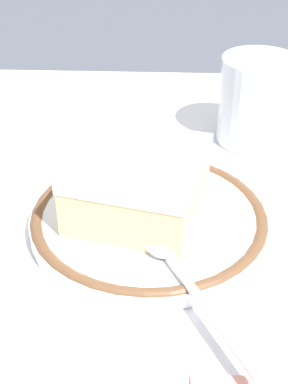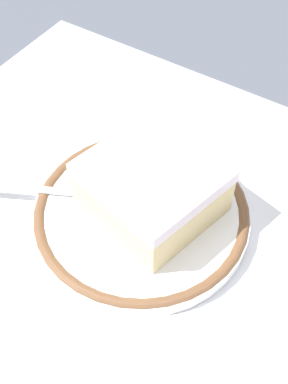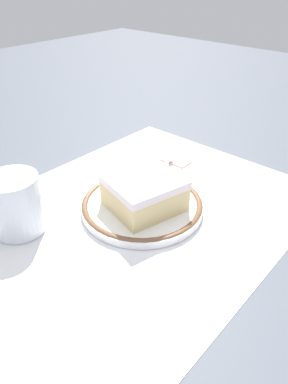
{
  "view_description": "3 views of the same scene",
  "coord_description": "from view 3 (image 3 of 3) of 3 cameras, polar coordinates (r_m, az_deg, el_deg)",
  "views": [
    {
      "loc": [
        0.38,
        0.01,
        0.27
      ],
      "look_at": [
        0.03,
        -0.0,
        0.03
      ],
      "focal_mm": 54.04,
      "sensor_mm": 36.0,
      "label": 1
    },
    {
      "loc": [
        -0.1,
        0.21,
        0.34
      ],
      "look_at": [
        0.03,
        -0.0,
        0.03
      ],
      "focal_mm": 47.39,
      "sensor_mm": 36.0,
      "label": 2
    },
    {
      "loc": [
        -0.28,
        -0.29,
        0.31
      ],
      "look_at": [
        0.03,
        -0.0,
        0.03
      ],
      "focal_mm": 33.25,
      "sensor_mm": 36.0,
      "label": 3
    }
  ],
  "objects": [
    {
      "name": "placemat",
      "position": [
        0.51,
        -2.78,
        -4.41
      ],
      "size": [
        0.55,
        0.39,
        0.0
      ],
      "primitive_type": "cube",
      "color": "white",
      "rests_on": "ground_plane"
    },
    {
      "name": "plate",
      "position": [
        0.52,
        -0.0,
        -2.24
      ],
      "size": [
        0.18,
        0.18,
        0.01
      ],
      "color": "white",
      "rests_on": "placemat"
    },
    {
      "name": "cup",
      "position": [
        0.5,
        -19.78,
        -2.31
      ],
      "size": [
        0.07,
        0.07,
        0.08
      ],
      "color": "silver",
      "rests_on": "placemat"
    },
    {
      "name": "sugar_packet",
      "position": [
        0.65,
        5.14,
        5.18
      ],
      "size": [
        0.03,
        0.05,
        0.01
      ],
      "primitive_type": "cube",
      "rotation": [
        0.0,
        0.0,
        1.61
      ],
      "color": "#E5998C",
      "rests_on": "placemat"
    },
    {
      "name": "cake_slice",
      "position": [
        0.5,
        0.02,
        -0.03
      ],
      "size": [
        0.11,
        0.11,
        0.05
      ],
      "color": "beige",
      "rests_on": "plate"
    },
    {
      "name": "ground_plane",
      "position": [
        0.51,
        -2.77,
        -4.48
      ],
      "size": [
        2.4,
        2.4,
        0.0
      ],
      "primitive_type": "plane",
      "color": "#4C515B"
    },
    {
      "name": "spoon",
      "position": [
        0.57,
        2.48,
        2.24
      ],
      "size": [
        0.13,
        0.07,
        0.01
      ],
      "color": "silver",
      "rests_on": "plate"
    }
  ]
}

